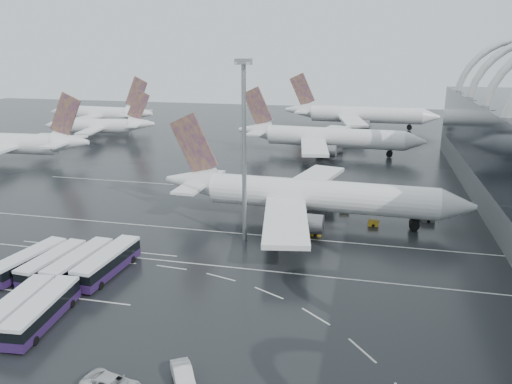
% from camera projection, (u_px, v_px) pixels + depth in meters
% --- Properties ---
extents(ground, '(420.00, 420.00, 0.00)m').
position_uv_depth(ground, '(237.00, 262.00, 77.26)').
color(ground, black).
rests_on(ground, ground).
extents(lane_marking_near, '(120.00, 0.25, 0.01)m').
position_uv_depth(lane_marking_near, '(234.00, 268.00, 75.39)').
color(lane_marking_near, beige).
rests_on(lane_marking_near, ground).
extents(lane_marking_mid, '(120.00, 0.25, 0.01)m').
position_uv_depth(lane_marking_mid, '(255.00, 235.00, 88.47)').
color(lane_marking_mid, beige).
rests_on(lane_marking_mid, ground).
extents(lane_marking_far, '(120.00, 0.25, 0.01)m').
position_uv_depth(lane_marking_far, '(283.00, 192.00, 114.62)').
color(lane_marking_far, beige).
rests_on(lane_marking_far, ground).
extents(bus_bay_line_south, '(28.00, 0.25, 0.01)m').
position_uv_depth(bus_bay_line_south, '(36.00, 293.00, 67.55)').
color(bus_bay_line_south, beige).
rests_on(bus_bay_line_south, ground).
extents(bus_bay_line_north, '(28.00, 0.25, 0.01)m').
position_uv_depth(bus_bay_line_north, '(98.00, 248.00, 82.50)').
color(bus_bay_line_north, beige).
rests_on(bus_bay_line_north, ground).
extents(airliner_main, '(58.80, 51.64, 19.94)m').
position_uv_depth(airliner_main, '(305.00, 195.00, 94.44)').
color(airliner_main, white).
rests_on(airliner_main, ground).
extents(airliner_gate_b, '(57.88, 51.99, 20.10)m').
position_uv_depth(airliner_gate_b, '(325.00, 138.00, 153.56)').
color(airliner_gate_b, white).
rests_on(airliner_gate_b, ground).
extents(airliner_gate_c, '(60.97, 56.44, 21.79)m').
position_uv_depth(airliner_gate_c, '(357.00, 115.00, 200.60)').
color(airliner_gate_c, white).
rests_on(airliner_gate_c, ground).
extents(jet_remote_west, '(46.06, 37.11, 20.06)m').
position_uv_depth(jet_remote_west, '(17.00, 144.00, 143.17)').
color(jet_remote_west, white).
rests_on(jet_remote_west, ground).
extents(jet_remote_mid, '(40.30, 32.59, 17.54)m').
position_uv_depth(jet_remote_mid, '(102.00, 126.00, 179.21)').
color(jet_remote_mid, white).
rests_on(jet_remote_mid, ground).
extents(jet_remote_far, '(47.96, 38.65, 20.88)m').
position_uv_depth(jet_remote_far, '(102.00, 114.00, 203.15)').
color(jet_remote_far, white).
rests_on(jet_remote_far, ground).
extents(bus_row_near_a, '(4.61, 13.03, 3.14)m').
position_uv_depth(bus_row_near_a, '(29.00, 261.00, 73.52)').
color(bus_row_near_a, '#2B133E').
rests_on(bus_row_near_a, ground).
extents(bus_row_near_b, '(3.77, 12.63, 3.07)m').
position_uv_depth(bus_row_near_b, '(52.00, 263.00, 72.92)').
color(bus_row_near_b, '#2B133E').
rests_on(bus_row_near_b, ground).
extents(bus_row_near_c, '(3.79, 13.53, 3.29)m').
position_uv_depth(bus_row_near_c, '(79.00, 263.00, 72.59)').
color(bus_row_near_c, '#2B133E').
rests_on(bus_row_near_c, ground).
extents(bus_row_near_d, '(3.75, 14.09, 3.44)m').
position_uv_depth(bus_row_near_d, '(108.00, 262.00, 72.72)').
color(bus_row_near_d, '#2B133E').
rests_on(bus_row_near_d, ground).
extents(bus_row_far_b, '(4.03, 13.15, 3.19)m').
position_uv_depth(bus_row_far_b, '(16.00, 309.00, 60.11)').
color(bus_row_far_b, '#2B133E').
rests_on(bus_row_far_b, ground).
extents(bus_row_far_c, '(4.17, 13.37, 3.24)m').
position_uv_depth(bus_row_far_c, '(43.00, 311.00, 59.62)').
color(bus_row_far_c, '#2B133E').
rests_on(bus_row_far_c, ground).
extents(van_curve_c, '(4.36, 5.50, 1.75)m').
position_uv_depth(van_curve_c, '(183.00, 377.00, 49.19)').
color(van_curve_c, silver).
rests_on(van_curve_c, ground).
extents(floodlight_mast, '(2.32, 2.32, 30.33)m').
position_uv_depth(floodlight_mast, '(244.00, 130.00, 80.74)').
color(floodlight_mast, gray).
rests_on(floodlight_mast, ground).
extents(gse_cart_belly_a, '(1.95, 1.15, 1.06)m').
position_uv_depth(gse_cart_belly_a, '(373.00, 223.00, 92.80)').
color(gse_cart_belly_a, '#BD8C19').
rests_on(gse_cart_belly_a, ground).
extents(gse_cart_belly_b, '(2.48, 1.46, 1.35)m').
position_uv_depth(gse_cart_belly_b, '(418.00, 216.00, 96.06)').
color(gse_cart_belly_b, slate).
rests_on(gse_cart_belly_b, ground).
extents(gse_cart_belly_c, '(2.01, 1.19, 1.09)m').
position_uv_depth(gse_cart_belly_c, '(316.00, 232.00, 88.20)').
color(gse_cart_belly_c, '#BD8C19').
rests_on(gse_cart_belly_c, ground).
extents(gse_cart_belly_d, '(2.34, 1.38, 1.27)m').
position_uv_depth(gse_cart_belly_d, '(428.00, 219.00, 94.84)').
color(gse_cart_belly_d, slate).
rests_on(gse_cart_belly_d, ground).
extents(gse_cart_belly_e, '(1.92, 1.14, 1.05)m').
position_uv_depth(gse_cart_belly_e, '(345.00, 209.00, 100.82)').
color(gse_cart_belly_e, '#BD8C19').
rests_on(gse_cart_belly_e, ground).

